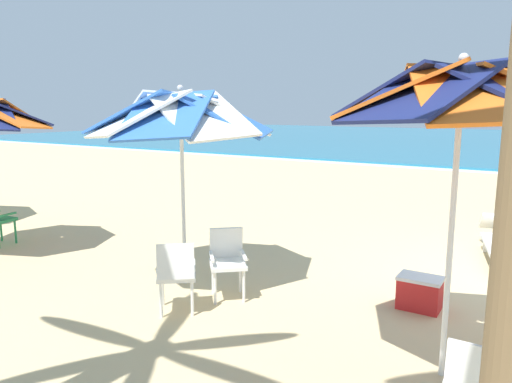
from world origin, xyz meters
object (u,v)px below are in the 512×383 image
at_px(cooler_box, 420,293).
at_px(beach_umbrella_1, 181,116).
at_px(plastic_chair_3, 176,272).
at_px(beach_umbrella_0, 461,97).
at_px(plastic_chair_2, 227,258).
at_px(sun_lounger_1, 507,244).

bearing_deg(cooler_box, beach_umbrella_1, -164.51).
bearing_deg(cooler_box, plastic_chair_3, -145.74).
xyz_separation_m(beach_umbrella_0, plastic_chair_3, (-2.90, -0.24, -1.95)).
xyz_separation_m(plastic_chair_3, cooler_box, (2.37, 1.61, -0.30)).
bearing_deg(plastic_chair_2, sun_lounger_1, 50.28).
xyz_separation_m(beach_umbrella_1, sun_lounger_1, (3.63, 3.39, -1.98)).
bearing_deg(cooler_box, beach_umbrella_0, -68.93).
xyz_separation_m(plastic_chair_3, sun_lounger_1, (3.07, 4.19, -0.22)).
relative_size(sun_lounger_1, cooler_box, 4.46).
bearing_deg(sun_lounger_1, beach_umbrella_1, -136.95).
height_order(beach_umbrella_1, sun_lounger_1, beach_umbrella_1).
distance_m(beach_umbrella_0, sun_lounger_1, 4.51).
bearing_deg(cooler_box, plastic_chair_2, -157.95).
bearing_deg(beach_umbrella_1, beach_umbrella_0, -9.23).
height_order(sun_lounger_1, cooler_box, sun_lounger_1).
bearing_deg(plastic_chair_3, beach_umbrella_1, 124.72).
xyz_separation_m(beach_umbrella_1, cooler_box, (2.92, 0.81, -2.06)).
bearing_deg(plastic_chair_3, cooler_box, 34.26).
bearing_deg(plastic_chair_2, beach_umbrella_1, 174.89).
bearing_deg(plastic_chair_2, cooler_box, 22.05).
bearing_deg(plastic_chair_3, sun_lounger_1, 53.75).
height_order(beach_umbrella_0, cooler_box, beach_umbrella_0).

